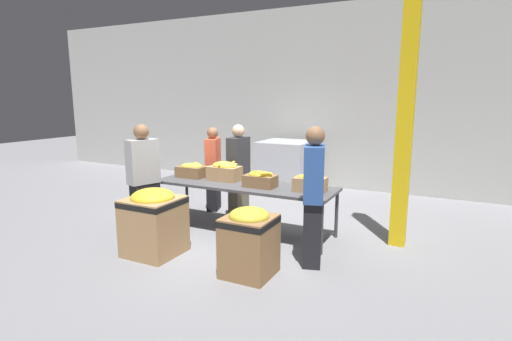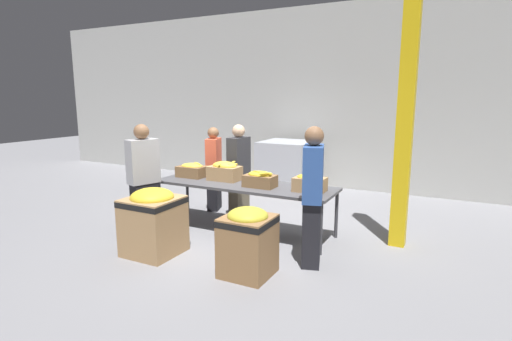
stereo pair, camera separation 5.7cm
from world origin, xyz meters
name	(u,v)px [view 1 (the left image)]	position (x,y,z in m)	size (l,w,h in m)	color
ground_plane	(244,231)	(0.00, 0.00, 0.00)	(30.00, 30.00, 0.00)	gray
wall_back	(320,98)	(0.00, 3.60, 2.00)	(16.00, 0.08, 4.00)	#B7B7B2
sorting_table	(244,187)	(0.00, 0.00, 0.70)	(2.79, 0.85, 0.74)	#4C4C51
banana_box_0	(192,170)	(-1.01, 0.08, 0.86)	(0.46, 0.32, 0.24)	olive
banana_box_1	(225,171)	(-0.40, 0.10, 0.89)	(0.49, 0.37, 0.30)	tan
banana_box_2	(260,179)	(0.31, -0.07, 0.86)	(0.46, 0.32, 0.25)	olive
banana_box_3	(310,183)	(1.05, 0.00, 0.87)	(0.43, 0.32, 0.26)	tan
volunteer_0	(239,172)	(-0.43, 0.61, 0.79)	(0.24, 0.44, 1.59)	#6B604C
volunteer_1	(213,169)	(-1.06, 0.80, 0.75)	(0.32, 0.45, 1.51)	black
volunteer_2	(314,197)	(1.33, -0.69, 0.85)	(0.35, 0.50, 1.70)	black
volunteer_3	(144,181)	(-1.25, -0.78, 0.82)	(0.35, 0.49, 1.65)	black
donation_bin_0	(154,220)	(-0.63, -1.31, 0.46)	(0.66, 0.66, 0.88)	tan
donation_bin_1	(249,239)	(0.78, -1.31, 0.43)	(0.55, 0.55, 0.81)	olive
support_pillar	(407,100)	(2.18, 0.48, 2.00)	(0.21, 0.21, 4.00)	yellow
pallet_stack_0	(286,167)	(-0.44, 2.71, 0.54)	(1.14, 1.14, 1.10)	olive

